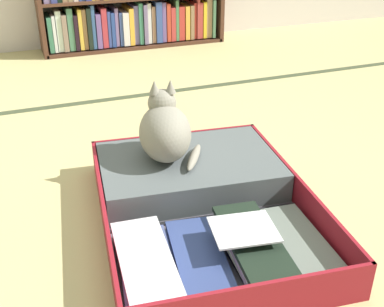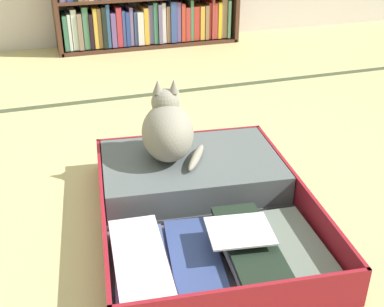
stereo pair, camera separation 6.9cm
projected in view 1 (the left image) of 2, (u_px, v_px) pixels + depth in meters
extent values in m
plane|color=tan|center=(190.00, 219.00, 1.68)|extent=(10.00, 10.00, 0.00)
cube|color=#3D472E|center=(113.00, 99.00, 2.69)|extent=(4.80, 0.05, 0.00)
cube|color=#4F2E20|center=(38.00, 3.00, 3.30)|extent=(0.03, 0.27, 0.72)
cube|color=#4F2E20|center=(135.00, 44.00, 3.66)|extent=(1.32, 0.27, 0.02)
cube|color=#387357|center=(49.00, 32.00, 3.40)|extent=(0.03, 0.22, 0.24)
cube|color=silver|center=(53.00, 31.00, 3.41)|extent=(0.02, 0.22, 0.25)
cube|color=silver|center=(58.00, 29.00, 3.42)|extent=(0.04, 0.22, 0.28)
cube|color=gray|center=(63.00, 31.00, 3.43)|extent=(0.03, 0.22, 0.25)
cube|color=#47795A|center=(69.00, 27.00, 3.44)|extent=(0.04, 0.22, 0.29)
cube|color=black|center=(74.00, 30.00, 3.46)|extent=(0.03, 0.22, 0.24)
cube|color=gold|center=(78.00, 27.00, 3.46)|extent=(0.03, 0.22, 0.28)
cube|color=#9F724B|center=(83.00, 27.00, 3.48)|extent=(0.03, 0.22, 0.28)
cube|color=black|center=(87.00, 26.00, 3.47)|extent=(0.03, 0.22, 0.28)
cube|color=#315286|center=(91.00, 25.00, 3.48)|extent=(0.02, 0.22, 0.30)
cube|color=#6D4F92|center=(96.00, 29.00, 3.50)|extent=(0.03, 0.22, 0.24)
cube|color=#B2323D|center=(102.00, 25.00, 3.51)|extent=(0.04, 0.22, 0.28)
cube|color=#35438E|center=(107.00, 27.00, 3.53)|extent=(0.02, 0.22, 0.25)
cube|color=navy|center=(110.00, 27.00, 3.54)|extent=(0.03, 0.22, 0.24)
cube|color=slate|center=(114.00, 25.00, 3.55)|extent=(0.03, 0.22, 0.27)
cube|color=#3B4F90|center=(118.00, 27.00, 3.56)|extent=(0.02, 0.22, 0.24)
cube|color=silver|center=(123.00, 27.00, 3.57)|extent=(0.04, 0.22, 0.23)
cube|color=gold|center=(128.00, 24.00, 3.58)|extent=(0.03, 0.22, 0.26)
cube|color=slate|center=(133.00, 22.00, 3.60)|extent=(0.03, 0.22, 0.28)
cube|color=#397B60|center=(137.00, 21.00, 3.59)|extent=(0.03, 0.22, 0.29)
cube|color=slate|center=(142.00, 22.00, 3.60)|extent=(0.03, 0.22, 0.28)
cube|color=silver|center=(146.00, 21.00, 3.62)|extent=(0.03, 0.22, 0.29)
cube|color=#9B7158|center=(150.00, 22.00, 3.64)|extent=(0.03, 0.22, 0.26)
cube|color=#364F93|center=(155.00, 20.00, 3.63)|extent=(0.04, 0.22, 0.29)
cube|color=#6A4F8A|center=(160.00, 20.00, 3.65)|extent=(0.03, 0.22, 0.29)
cube|color=#C23F2B|center=(165.00, 20.00, 3.66)|extent=(0.03, 0.22, 0.27)
cube|color=#BE3A38|center=(169.00, 22.00, 3.68)|extent=(0.03, 0.22, 0.24)
cube|color=#487D54|center=(173.00, 18.00, 3.68)|extent=(0.02, 0.22, 0.30)
cube|color=#BD362F|center=(177.00, 21.00, 3.71)|extent=(0.04, 0.22, 0.25)
cube|color=gold|center=(183.00, 21.00, 3.72)|extent=(0.03, 0.22, 0.25)
cube|color=#92704E|center=(188.00, 20.00, 3.73)|extent=(0.03, 0.22, 0.25)
cube|color=#B4312A|center=(190.00, 18.00, 3.74)|extent=(0.02, 0.22, 0.27)
cube|color=#AF3E3A|center=(194.00, 17.00, 3.73)|extent=(0.02, 0.22, 0.29)
cube|color=#B23E37|center=(196.00, 18.00, 3.75)|extent=(0.03, 0.22, 0.26)
cube|color=yellow|center=(200.00, 18.00, 3.76)|extent=(0.03, 0.22, 0.27)
cube|color=#9D7856|center=(204.00, 16.00, 3.77)|extent=(0.04, 0.22, 0.29)
cube|color=#497454|center=(209.00, 17.00, 3.77)|extent=(0.02, 0.22, 0.28)
cube|color=maroon|center=(226.00, 265.00, 1.47)|extent=(0.73, 0.54, 0.01)
cube|color=maroon|center=(254.00, 304.00, 1.24)|extent=(0.68, 0.09, 0.13)
cube|color=maroon|center=(113.00, 268.00, 1.37)|extent=(0.06, 0.46, 0.13)
cube|color=maroon|center=(329.00, 232.00, 1.51)|extent=(0.06, 0.46, 0.13)
cube|color=#514D55|center=(226.00, 262.00, 1.46)|extent=(0.70, 0.51, 0.01)
cube|color=maroon|center=(189.00, 186.00, 1.86)|extent=(0.73, 0.54, 0.01)
cube|color=maroon|center=(176.00, 147.00, 2.03)|extent=(0.68, 0.09, 0.13)
cube|color=maroon|center=(99.00, 185.00, 1.76)|extent=(0.06, 0.46, 0.13)
cube|color=maroon|center=(272.00, 163.00, 1.91)|extent=(0.06, 0.46, 0.13)
cube|color=#514D55|center=(189.00, 184.00, 1.86)|extent=(0.70, 0.51, 0.01)
cylinder|color=black|center=(205.00, 218.00, 1.66)|extent=(0.66, 0.09, 0.02)
cube|color=tan|center=(149.00, 272.00, 1.40)|extent=(0.17, 0.37, 0.02)
cube|color=#26192E|center=(150.00, 269.00, 1.39)|extent=(0.18, 0.39, 0.02)
cube|color=#3D456D|center=(147.00, 264.00, 1.38)|extent=(0.20, 0.35, 0.02)
cube|color=silver|center=(145.00, 258.00, 1.37)|extent=(0.18, 0.38, 0.02)
cube|color=#394D78|center=(199.00, 266.00, 1.43)|extent=(0.19, 0.39, 0.02)
cube|color=navy|center=(199.00, 257.00, 1.44)|extent=(0.20, 0.39, 0.02)
cube|color=black|center=(253.00, 253.00, 1.48)|extent=(0.18, 0.41, 0.02)
cube|color=silver|center=(253.00, 250.00, 1.46)|extent=(0.18, 0.35, 0.02)
cube|color=gray|center=(253.00, 244.00, 1.46)|extent=(0.20, 0.36, 0.02)
cube|color=black|center=(254.00, 242.00, 1.44)|extent=(0.19, 0.41, 0.02)
cube|color=slate|center=(301.00, 245.00, 1.51)|extent=(0.18, 0.37, 0.02)
cube|color=slate|center=(302.00, 244.00, 1.49)|extent=(0.18, 0.41, 0.01)
cube|color=white|center=(244.00, 229.00, 1.43)|extent=(0.21, 0.19, 0.01)
cube|color=#545B5D|center=(189.00, 172.00, 1.83)|extent=(0.69, 0.50, 0.12)
cylinder|color=black|center=(131.00, 153.00, 1.98)|extent=(0.02, 0.02, 0.12)
cylinder|color=black|center=(220.00, 143.00, 2.06)|extent=(0.02, 0.02, 0.12)
cube|color=yellow|center=(229.00, 304.00, 1.23)|extent=(0.03, 0.01, 0.02)
cube|color=red|center=(323.00, 279.00, 1.28)|extent=(0.03, 0.01, 0.02)
ellipsoid|color=gray|center=(165.00, 133.00, 1.77)|extent=(0.24, 0.30, 0.20)
ellipsoid|color=gray|center=(163.00, 136.00, 1.85)|extent=(0.15, 0.12, 0.11)
sphere|color=gray|center=(163.00, 103.00, 1.77)|extent=(0.10, 0.10, 0.10)
cone|color=gray|center=(170.00, 86.00, 1.74)|extent=(0.04, 0.04, 0.05)
cone|color=gray|center=(154.00, 87.00, 1.74)|extent=(0.04, 0.04, 0.05)
sphere|color=#DBD044|center=(167.00, 97.00, 1.81)|extent=(0.02, 0.02, 0.02)
sphere|color=#DBD044|center=(157.00, 97.00, 1.81)|extent=(0.02, 0.02, 0.02)
ellipsoid|color=gray|center=(194.00, 157.00, 1.78)|extent=(0.13, 0.19, 0.03)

